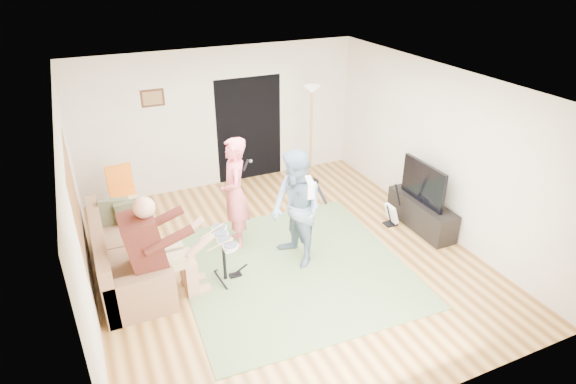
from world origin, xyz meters
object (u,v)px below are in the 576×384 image
object	(u,v)px
guitarist	(296,210)
television	(423,183)
sofa	(124,260)
singer	(235,194)
torchiere_lamp	(311,118)
dining_chair	(126,205)
tv_cabinet	(421,214)
drum_kit	(224,260)
guitar_spare	(392,213)

from	to	relation	value
guitarist	television	xyz separation A→B (m)	(2.32, 0.04, -0.04)
sofa	singer	xyz separation A→B (m)	(1.76, 0.18, 0.61)
sofa	torchiere_lamp	bearing A→B (deg)	24.32
singer	dining_chair	distance (m)	2.12
television	tv_cabinet	bearing A→B (deg)	0.00
torchiere_lamp	tv_cabinet	distance (m)	2.76
singer	dining_chair	size ratio (longest dim) A/B	1.73
guitarist	dining_chair	xyz separation A→B (m)	(-2.18, 2.20, -0.52)
drum_kit	torchiere_lamp	bearing A→B (deg)	43.07
singer	dining_chair	xyz separation A→B (m)	(-1.52, 1.37, -0.53)
dining_chair	singer	bearing A→B (deg)	-47.39
torchiere_lamp	tv_cabinet	world-z (taller)	torchiere_lamp
drum_kit	tv_cabinet	world-z (taller)	drum_kit
guitar_spare	tv_cabinet	xyz separation A→B (m)	(0.41, -0.27, 0.03)
singer	tv_cabinet	bearing A→B (deg)	88.16
torchiere_lamp	television	xyz separation A→B (m)	(0.89, -2.35, -0.52)
drum_kit	guitar_spare	bearing A→B (deg)	5.77
singer	television	bearing A→B (deg)	87.93
sofa	torchiere_lamp	distance (m)	4.37
guitarist	torchiere_lamp	xyz separation A→B (m)	(1.43, 2.39, 0.47)
sofa	singer	world-z (taller)	singer
sofa	singer	bearing A→B (deg)	5.84
dining_chair	tv_cabinet	distance (m)	5.04
sofa	guitar_spare	xyz separation A→B (m)	(4.38, -0.34, -0.07)
singer	guitar_spare	size ratio (longest dim) A/B	2.34
singer	dining_chair	world-z (taller)	singer
guitar_spare	television	xyz separation A→B (m)	(0.36, -0.27, 0.63)
singer	torchiere_lamp	world-z (taller)	torchiere_lamp
singer	guitar_spare	bearing A→B (deg)	91.45
sofa	television	size ratio (longest dim) A/B	2.15
guitarist	torchiere_lamp	bearing A→B (deg)	140.13
television	torchiere_lamp	bearing A→B (deg)	110.75
sofa	tv_cabinet	world-z (taller)	sofa
torchiere_lamp	television	distance (m)	2.56
guitarist	singer	bearing A→B (deg)	-150.24
tv_cabinet	guitar_spare	bearing A→B (deg)	147.29
drum_kit	sofa	bearing A→B (deg)	153.38
drum_kit	tv_cabinet	xyz separation A→B (m)	(3.50, 0.05, -0.08)
drum_kit	television	bearing A→B (deg)	0.78
dining_chair	tv_cabinet	xyz separation A→B (m)	(4.56, -2.16, -0.12)
sofa	guitar_spare	bearing A→B (deg)	-4.41
singer	television	distance (m)	3.09
singer	torchiere_lamp	bearing A→B (deg)	139.35
sofa	guitar_spare	distance (m)	4.40
torchiere_lamp	dining_chair	xyz separation A→B (m)	(-3.62, -0.19, -0.99)
drum_kit	guitarist	distance (m)	1.26
guitarist	tv_cabinet	bearing A→B (deg)	82.15
singer	guitar_spare	distance (m)	2.76
torchiere_lamp	dining_chair	world-z (taller)	torchiere_lamp
guitar_spare	torchiere_lamp	distance (m)	2.43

